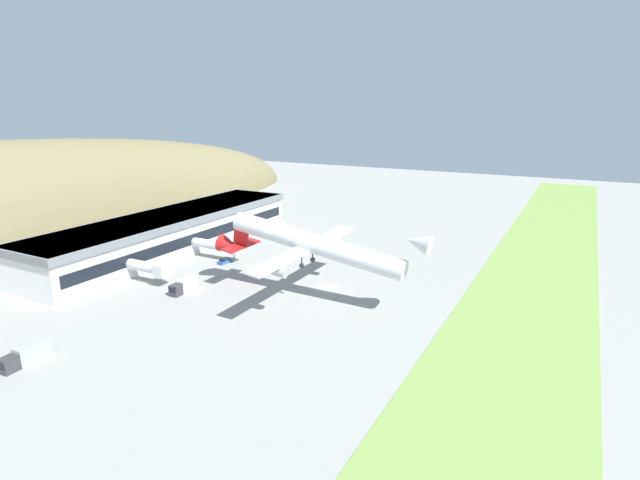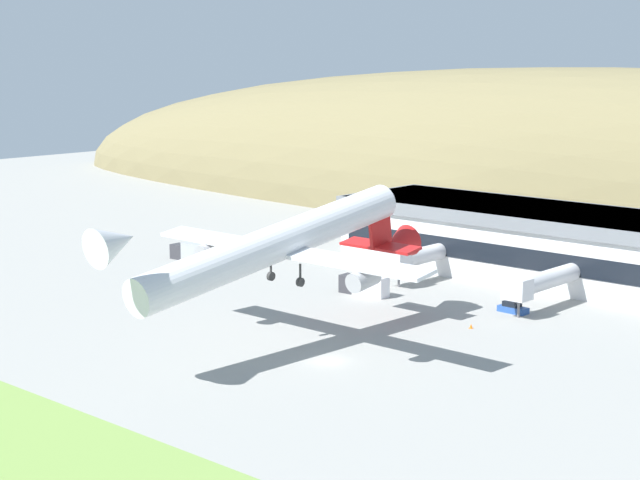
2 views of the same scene
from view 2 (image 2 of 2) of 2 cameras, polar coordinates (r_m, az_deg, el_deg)
ground_plane at (r=123.27m, az=0.45°, el=-6.50°), size 455.36×455.36×0.00m
hill_backdrop at (r=229.94m, az=15.07°, el=1.01°), size 346.67×59.84×62.97m
terminal_building at (r=164.03m, az=15.52°, el=-0.45°), size 91.78×21.40×10.83m
jetway_0 at (r=162.96m, az=4.98°, el=-0.95°), size 3.38×12.32×5.43m
jetway_1 at (r=148.69m, az=11.64°, el=-2.21°), size 3.38×16.14×5.43m
cargo_airplane at (r=125.97m, az=-2.19°, el=-0.28°), size 41.86×51.82×11.74m
service_car_1 at (r=147.61m, az=10.25°, el=-3.59°), size 4.17×1.91×1.53m
fuel_truck at (r=181.18m, az=-6.82°, el=-0.66°), size 8.61×2.75×3.09m
box_truck at (r=155.44m, az=2.38°, el=-2.42°), size 7.83×2.69×3.00m
traffic_cone_0 at (r=138.73m, az=8.06°, el=-4.57°), size 0.52×0.52×0.58m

